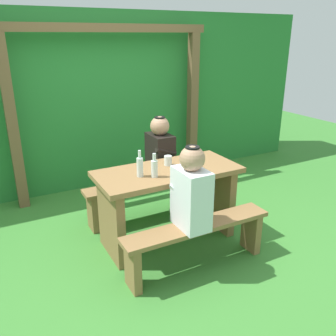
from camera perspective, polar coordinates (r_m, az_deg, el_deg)
The scene contains 14 objects.
ground_plane at distance 3.80m, azimuth -0.00°, elevation -11.15°, with size 12.00×12.00×0.00m, color #3B8032.
hedge_backdrop at distance 5.24m, azimuth -11.00°, elevation 10.82°, with size 6.40×0.74×2.30m, color #297A33.
pergola_post_left at distance 4.50m, azimuth -23.51°, elevation 6.14°, with size 0.12×0.12×2.02m, color brown.
pergola_post_right at distance 5.25m, azimuth 3.91°, elevation 9.62°, with size 0.12×0.12×2.02m, color brown.
pergola_crossbeam at distance 4.64m, azimuth -9.52°, elevation 21.14°, with size 2.66×0.10×0.10m, color brown.
picnic_table at distance 3.55m, azimuth -0.00°, elevation -3.99°, with size 1.40×0.64×0.77m.
bench_near at distance 3.23m, azimuth 4.70°, elevation -10.83°, with size 1.40×0.24×0.44m.
bench_far at distance 4.09m, azimuth -3.65°, elevation -3.74°, with size 1.40×0.24×0.44m.
person_white_shirt at distance 2.98m, azimuth 3.71°, elevation -3.64°, with size 0.25×0.35×0.72m.
person_black_coat at distance 4.00m, azimuth -1.26°, elevation 2.75°, with size 0.25×0.35×0.72m.
drinking_glass at distance 3.56m, azimuth -0.00°, elevation 1.19°, with size 0.08×0.08×0.10m, color silver.
bottle_left at distance 3.26m, azimuth -4.49°, elevation 0.26°, with size 0.06×0.06×0.25m.
bottle_right at distance 3.25m, azimuth -2.18°, elevation 0.05°, with size 0.06×0.06×0.22m.
cell_phone at distance 3.65m, azimuth 2.78°, elevation 0.94°, with size 0.07×0.14×0.01m, color black.
Camera 1 is at (-1.52, -2.86, 1.99)m, focal length 38.34 mm.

